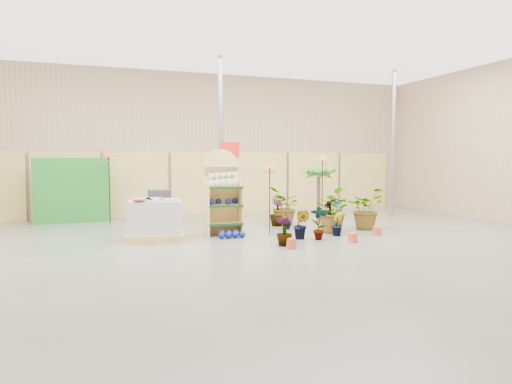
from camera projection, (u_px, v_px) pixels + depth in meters
room at (252, 138)px, 9.78m from camera, size 15.20×12.10×4.70m
display_shelf at (222, 196)px, 10.63m from camera, size 0.85×0.55×1.99m
teddy_bears at (224, 181)px, 10.53m from camera, size 0.74×0.20×0.32m
gazing_balls_shelf at (223, 201)px, 10.54m from camera, size 0.73×0.25×0.14m
gazing_balls_floor at (231, 234)px, 10.21m from camera, size 0.63×0.39×0.15m
pallet_stack at (155, 220)px, 9.92m from camera, size 1.35×1.18×0.90m
charcoal_planters at (155, 213)px, 11.28m from camera, size 0.80×0.50×1.00m
trellis_stock at (72, 190)px, 12.64m from camera, size 2.00×0.30×1.80m
offer_sign at (230, 167)px, 11.81m from camera, size 0.50×0.08×2.20m
bird_table_front at (270, 167)px, 10.50m from camera, size 0.34×0.34×1.70m
bird_table_right at (323, 160)px, 11.42m from camera, size 0.34×0.34×1.88m
bird_table_back at (109, 157)px, 12.27m from camera, size 0.34×0.34×1.96m
palm at (319, 172)px, 12.34m from camera, size 0.70×0.70×1.67m
potted_plant_1 at (301, 224)px, 9.99m from camera, size 0.47×0.47×0.66m
potted_plant_2 at (330, 210)px, 10.95m from camera, size 0.98×1.09×1.07m
potted_plant_3 at (331, 215)px, 11.08m from camera, size 0.60×0.60×0.82m
potted_plant_4 at (336, 211)px, 12.21m from camera, size 0.40×0.28×0.74m
potted_plant_5 at (286, 219)px, 11.41m from camera, size 0.37×0.35×0.53m
potted_plant_6 at (285, 206)px, 12.07m from camera, size 1.07×1.14×1.03m
potted_plant_7 at (284, 231)px, 9.23m from camera, size 0.47×0.47×0.60m
potted_plant_8 at (319, 223)px, 9.93m from camera, size 0.47×0.44×0.75m
potted_plant_9 at (337, 224)px, 10.46m from camera, size 0.35×0.38×0.56m
potted_plant_10 at (366, 208)px, 11.48m from camera, size 1.17×1.10×1.04m
potted_plant_11 at (277, 212)px, 12.02m from camera, size 0.56×0.56×0.73m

